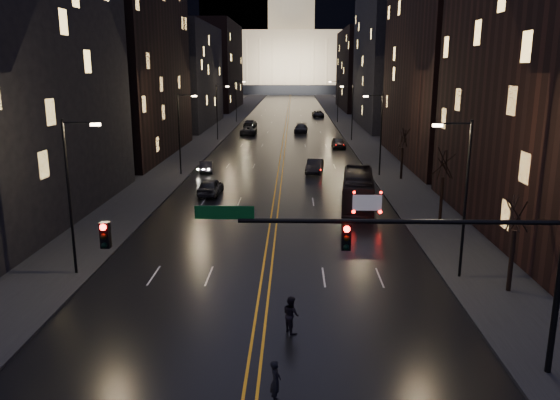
# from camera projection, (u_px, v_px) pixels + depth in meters

# --- Properties ---
(ground) EXTENTS (900.00, 900.00, 0.00)m
(ground) POSITION_uv_depth(u_px,v_px,m) (254.00, 371.00, 21.59)
(ground) COLOR black
(ground) RESTS_ON ground
(road) EXTENTS (20.00, 320.00, 0.02)m
(road) POSITION_uv_depth(u_px,v_px,m) (288.00, 112.00, 147.85)
(road) COLOR black
(road) RESTS_ON ground
(sidewalk_left) EXTENTS (8.00, 320.00, 0.16)m
(sidewalk_left) POSITION_uv_depth(u_px,v_px,m) (237.00, 111.00, 148.18)
(sidewalk_left) COLOR black
(sidewalk_left) RESTS_ON ground
(sidewalk_right) EXTENTS (8.00, 320.00, 0.16)m
(sidewalk_right) POSITION_uv_depth(u_px,v_px,m) (340.00, 112.00, 147.49)
(sidewalk_right) COLOR black
(sidewalk_right) RESTS_ON ground
(center_line) EXTENTS (0.62, 320.00, 0.01)m
(center_line) POSITION_uv_depth(u_px,v_px,m) (288.00, 112.00, 147.85)
(center_line) COLOR orange
(center_line) RESTS_ON road
(building_left_mid) EXTENTS (12.00, 30.00, 28.00)m
(building_left_mid) POSITION_uv_depth(u_px,v_px,m) (122.00, 49.00, 71.24)
(building_left_mid) COLOR black
(building_left_mid) RESTS_ON ground
(building_left_far) EXTENTS (12.00, 34.00, 20.00)m
(building_left_far) POSITION_uv_depth(u_px,v_px,m) (182.00, 76.00, 109.09)
(building_left_far) COLOR black
(building_left_far) RESTS_ON ground
(building_left_dist) EXTENTS (12.00, 40.00, 24.00)m
(building_left_dist) POSITION_uv_depth(u_px,v_px,m) (215.00, 66.00, 155.24)
(building_left_dist) COLOR black
(building_left_dist) RESTS_ON ground
(building_right_tall) EXTENTS (12.00, 30.00, 38.00)m
(building_right_tall) POSITION_uv_depth(u_px,v_px,m) (457.00, 5.00, 65.14)
(building_right_tall) COLOR black
(building_right_tall) RESTS_ON ground
(building_right_mid) EXTENTS (12.00, 34.00, 26.00)m
(building_right_mid) POSITION_uv_depth(u_px,v_px,m) (393.00, 61.00, 107.35)
(building_right_mid) COLOR black
(building_right_mid) RESTS_ON ground
(building_right_dist) EXTENTS (12.00, 40.00, 22.00)m
(building_right_dist) POSITION_uv_depth(u_px,v_px,m) (363.00, 70.00, 154.45)
(building_right_dist) COLOR black
(building_right_dist) RESTS_ON ground
(capitol) EXTENTS (90.00, 50.00, 58.50)m
(capitol) POSITION_uv_depth(u_px,v_px,m) (291.00, 56.00, 260.35)
(capitol) COLOR black
(capitol) RESTS_ON ground
(traffic_signal) EXTENTS (17.29, 0.45, 7.00)m
(traffic_signal) POSITION_uv_depth(u_px,v_px,m) (411.00, 250.00, 20.23)
(traffic_signal) COLOR black
(traffic_signal) RESTS_ON ground
(streetlamp_right_near) EXTENTS (2.13, 0.25, 9.00)m
(streetlamp_right_near) POSITION_uv_depth(u_px,v_px,m) (463.00, 192.00, 29.83)
(streetlamp_right_near) COLOR black
(streetlamp_right_near) RESTS_ON ground
(streetlamp_left_near) EXTENTS (2.13, 0.25, 9.00)m
(streetlamp_left_near) POSITION_uv_depth(u_px,v_px,m) (72.00, 189.00, 30.36)
(streetlamp_left_near) COLOR black
(streetlamp_left_near) RESTS_ON ground
(streetlamp_right_mid) EXTENTS (2.13, 0.25, 9.00)m
(streetlamp_right_mid) POSITION_uv_depth(u_px,v_px,m) (379.00, 130.00, 58.97)
(streetlamp_right_mid) COLOR black
(streetlamp_right_mid) RESTS_ON ground
(streetlamp_left_mid) EXTENTS (2.13, 0.25, 9.00)m
(streetlamp_left_mid) POSITION_uv_depth(u_px,v_px,m) (181.00, 130.00, 59.50)
(streetlamp_left_mid) COLOR black
(streetlamp_left_mid) RESTS_ON ground
(streetlamp_right_far) EXTENTS (2.13, 0.25, 9.00)m
(streetlamp_right_far) POSITION_uv_depth(u_px,v_px,m) (351.00, 109.00, 88.11)
(streetlamp_right_far) COLOR black
(streetlamp_right_far) RESTS_ON ground
(streetlamp_left_far) EXTENTS (2.13, 0.25, 9.00)m
(streetlamp_left_far) POSITION_uv_depth(u_px,v_px,m) (218.00, 109.00, 88.64)
(streetlamp_left_far) COLOR black
(streetlamp_left_far) RESTS_ON ground
(streetlamp_right_dist) EXTENTS (2.13, 0.25, 9.00)m
(streetlamp_right_dist) POSITION_uv_depth(u_px,v_px,m) (337.00, 99.00, 117.25)
(streetlamp_right_dist) COLOR black
(streetlamp_right_dist) RESTS_ON ground
(streetlamp_left_dist) EXTENTS (2.13, 0.25, 9.00)m
(streetlamp_left_dist) POSITION_uv_depth(u_px,v_px,m) (237.00, 99.00, 117.78)
(streetlamp_left_dist) COLOR black
(streetlamp_left_dist) RESTS_ON ground
(tree_right_near) EXTENTS (2.40, 2.40, 6.65)m
(tree_right_near) POSITION_uv_depth(u_px,v_px,m) (517.00, 211.00, 27.97)
(tree_right_near) COLOR black
(tree_right_near) RESTS_ON ground
(tree_right_mid) EXTENTS (2.40, 2.40, 6.65)m
(tree_right_mid) POSITION_uv_depth(u_px,v_px,m) (444.00, 164.00, 41.56)
(tree_right_mid) COLOR black
(tree_right_mid) RESTS_ON ground
(tree_right_far) EXTENTS (2.40, 2.40, 6.65)m
(tree_right_far) POSITION_uv_depth(u_px,v_px,m) (403.00, 138.00, 57.11)
(tree_right_far) COLOR black
(tree_right_far) RESTS_ON ground
(bus) EXTENTS (3.64, 10.84, 2.96)m
(bus) POSITION_uv_depth(u_px,v_px,m) (358.00, 190.00, 46.88)
(bus) COLOR black
(bus) RESTS_ON ground
(oncoming_car_a) EXTENTS (2.14, 4.85, 1.62)m
(oncoming_car_a) POSITION_uv_depth(u_px,v_px,m) (210.00, 186.00, 51.22)
(oncoming_car_a) COLOR black
(oncoming_car_a) RESTS_ON ground
(oncoming_car_b) EXTENTS (1.93, 4.22, 1.34)m
(oncoming_car_b) POSITION_uv_depth(u_px,v_px,m) (206.00, 166.00, 62.50)
(oncoming_car_b) COLOR black
(oncoming_car_b) RESTS_ON ground
(oncoming_car_c) EXTENTS (2.79, 5.75, 1.58)m
(oncoming_car_c) POSITION_uv_depth(u_px,v_px,m) (249.00, 131.00, 96.68)
(oncoming_car_c) COLOR black
(oncoming_car_c) RESTS_ON ground
(oncoming_car_d) EXTENTS (2.58, 5.72, 1.62)m
(oncoming_car_d) POSITION_uv_depth(u_px,v_px,m) (250.00, 124.00, 108.51)
(oncoming_car_d) COLOR black
(oncoming_car_d) RESTS_ON ground
(receding_car_a) EXTENTS (2.34, 5.02, 1.59)m
(receding_car_a) POSITION_uv_depth(u_px,v_px,m) (315.00, 166.00, 61.93)
(receding_car_a) COLOR black
(receding_car_a) RESTS_ON ground
(receding_car_b) EXTENTS (2.00, 4.77, 1.61)m
(receding_car_b) POSITION_uv_depth(u_px,v_px,m) (338.00, 143.00, 80.99)
(receding_car_b) COLOR black
(receding_car_b) RESTS_ON ground
(receding_car_c) EXTENTS (2.69, 5.83, 1.65)m
(receding_car_c) POSITION_uv_depth(u_px,v_px,m) (301.00, 128.00, 99.70)
(receding_car_c) COLOR black
(receding_car_c) RESTS_ON ground
(receding_car_d) EXTENTS (2.88, 5.70, 1.55)m
(receding_car_d) POSITION_uv_depth(u_px,v_px,m) (318.00, 114.00, 131.83)
(receding_car_d) COLOR black
(receding_car_d) RESTS_ON ground
(pedestrian_a) EXTENTS (0.39, 0.60, 1.62)m
(pedestrian_a) POSITION_uv_depth(u_px,v_px,m) (276.00, 381.00, 19.43)
(pedestrian_a) COLOR black
(pedestrian_a) RESTS_ON ground
(pedestrian_b) EXTENTS (0.83, 0.96, 1.73)m
(pedestrian_b) POSITION_uv_depth(u_px,v_px,m) (291.00, 314.00, 24.59)
(pedestrian_b) COLOR black
(pedestrian_b) RESTS_ON ground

